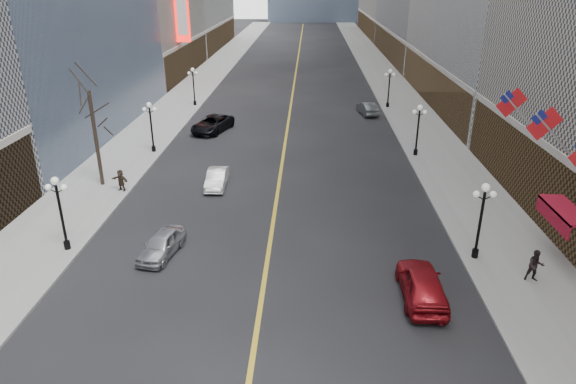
# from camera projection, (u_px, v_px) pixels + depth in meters

# --- Properties ---
(sidewalk_east) EXTENTS (6.00, 230.00, 0.15)m
(sidewalk_east) POSITION_uv_depth(u_px,v_px,m) (400.00, 100.00, 65.94)
(sidewalk_east) COLOR gray
(sidewalk_east) RESTS_ON ground
(sidewalk_west) EXTENTS (6.00, 230.00, 0.15)m
(sidewalk_west) POSITION_uv_depth(u_px,v_px,m) (185.00, 98.00, 66.99)
(sidewalk_west) COLOR gray
(sidewalk_west) RESTS_ON ground
(lane_line) EXTENTS (0.25, 200.00, 0.02)m
(lane_line) POSITION_uv_depth(u_px,v_px,m) (294.00, 84.00, 75.69)
(lane_line) COLOR gold
(lane_line) RESTS_ON ground
(streetlamp_east_1) EXTENTS (1.26, 0.44, 4.52)m
(streetlamp_east_1) POSITION_uv_depth(u_px,v_px,m) (482.00, 213.00, 28.14)
(streetlamp_east_1) COLOR black
(streetlamp_east_1) RESTS_ON sidewalk_east
(streetlamp_east_2) EXTENTS (1.26, 0.44, 4.52)m
(streetlamp_east_2) POSITION_uv_depth(u_px,v_px,m) (418.00, 125.00, 44.69)
(streetlamp_east_2) COLOR black
(streetlamp_east_2) RESTS_ON sidewalk_east
(streetlamp_east_3) EXTENTS (1.26, 0.44, 4.52)m
(streetlamp_east_3) POSITION_uv_depth(u_px,v_px,m) (389.00, 84.00, 61.24)
(streetlamp_east_3) COLOR black
(streetlamp_east_3) RESTS_ON sidewalk_east
(streetlamp_west_1) EXTENTS (1.26, 0.44, 4.52)m
(streetlamp_west_1) POSITION_uv_depth(u_px,v_px,m) (60.00, 206.00, 29.02)
(streetlamp_west_1) COLOR black
(streetlamp_west_1) RESTS_ON sidewalk_west
(streetlamp_west_2) EXTENTS (1.26, 0.44, 4.52)m
(streetlamp_west_2) POSITION_uv_depth(u_px,v_px,m) (151.00, 122.00, 45.57)
(streetlamp_west_2) COLOR black
(streetlamp_west_2) RESTS_ON sidewalk_west
(streetlamp_west_3) EXTENTS (1.26, 0.44, 4.52)m
(streetlamp_west_3) POSITION_uv_depth(u_px,v_px,m) (193.00, 83.00, 62.12)
(streetlamp_west_3) COLOR black
(streetlamp_west_3) RESTS_ON sidewalk_west
(flag_4) EXTENTS (2.87, 0.12, 2.87)m
(flag_4) POSITION_uv_depth(u_px,v_px,m) (547.00, 127.00, 28.13)
(flag_4) COLOR #B2B2B7
(flag_4) RESTS_ON ground
(flag_5) EXTENTS (2.87, 0.12, 2.87)m
(flag_5) POSITION_uv_depth(u_px,v_px,m) (514.00, 105.00, 32.72)
(flag_5) COLOR #B2B2B7
(flag_5) RESTS_ON ground
(awning_c) EXTENTS (1.40, 4.00, 0.93)m
(awning_c) POSITION_uv_depth(u_px,v_px,m) (562.00, 212.00, 27.91)
(awning_c) COLOR maroon
(awning_c) RESTS_ON ground
(tree_west_far) EXTENTS (3.60, 3.60, 7.92)m
(tree_west_far) POSITION_uv_depth(u_px,v_px,m) (91.00, 106.00, 36.97)
(tree_west_far) COLOR #2D231C
(tree_west_far) RESTS_ON sidewalk_west
(car_nb_near) EXTENTS (2.36, 4.30, 1.39)m
(car_nb_near) POSITION_uv_depth(u_px,v_px,m) (161.00, 244.00, 29.46)
(car_nb_near) COLOR #A9ABB1
(car_nb_near) RESTS_ON ground
(car_nb_mid) EXTENTS (1.51, 4.06, 1.33)m
(car_nb_mid) POSITION_uv_depth(u_px,v_px,m) (217.00, 179.00, 39.03)
(car_nb_mid) COLOR silver
(car_nb_mid) RESTS_ON ground
(car_nb_far) EXTENTS (4.27, 6.35, 1.62)m
(car_nb_far) POSITION_uv_depth(u_px,v_px,m) (212.00, 124.00, 52.78)
(car_nb_far) COLOR black
(car_nb_far) RESTS_ON ground
(car_sb_mid) EXTENTS (2.07, 5.05, 1.71)m
(car_sb_mid) POSITION_uv_depth(u_px,v_px,m) (422.00, 284.00, 25.40)
(car_sb_mid) COLOR maroon
(car_sb_mid) RESTS_ON ground
(car_sb_far) EXTENTS (2.33, 4.52, 1.42)m
(car_sb_far) POSITION_uv_depth(u_px,v_px,m) (367.00, 108.00, 59.28)
(car_sb_far) COLOR #52575A
(car_sb_far) RESTS_ON ground
(ped_east_walk) EXTENTS (0.90, 0.54, 1.78)m
(ped_east_walk) POSITION_uv_depth(u_px,v_px,m) (535.00, 266.00, 26.63)
(ped_east_walk) COLOR black
(ped_east_walk) RESTS_ON sidewalk_east
(ped_west_far) EXTENTS (1.56, 0.98, 1.63)m
(ped_west_far) POSITION_uv_depth(u_px,v_px,m) (121.00, 180.00, 37.90)
(ped_west_far) COLOR #31251B
(ped_west_far) RESTS_ON sidewalk_west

